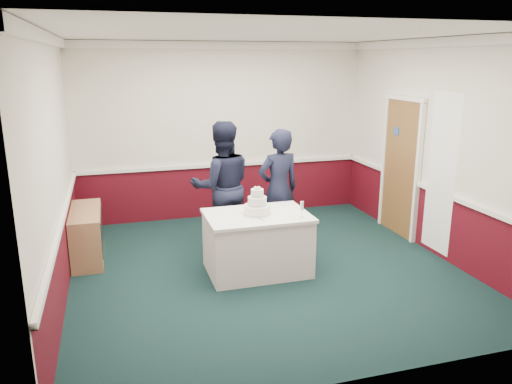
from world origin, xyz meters
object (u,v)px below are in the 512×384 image
object	(u,v)px
cake_table	(257,243)
cake_knife	(259,219)
person_man	(222,186)
person_woman	(278,190)
wedding_cake	(257,206)
sideboard	(87,234)
champagne_flute	(302,207)

from	to	relation	value
cake_table	cake_knife	world-z (taller)	cake_knife
person_man	person_woman	size ratio (longest dim) A/B	1.06
wedding_cake	person_man	distance (m)	0.98
wedding_cake	cake_knife	distance (m)	0.23
sideboard	person_man	size ratio (longest dim) A/B	0.64
person_man	person_woman	world-z (taller)	person_man
champagne_flute	person_woman	bearing A→B (deg)	87.78
wedding_cake	cake_knife	xyz separation A→B (m)	(-0.03, -0.20, -0.11)
person_man	cake_knife	bearing A→B (deg)	102.92
wedding_cake	person_woman	bearing A→B (deg)	54.07
wedding_cake	cake_knife	world-z (taller)	wedding_cake
sideboard	person_man	xyz separation A→B (m)	(1.90, -0.15, 0.59)
person_man	sideboard	bearing A→B (deg)	-2.22
cake_table	person_woman	world-z (taller)	person_woman
cake_knife	person_man	xyz separation A→B (m)	(-0.22, 1.15, 0.15)
sideboard	cake_knife	xyz separation A→B (m)	(2.12, -1.30, 0.44)
cake_table	cake_knife	bearing A→B (deg)	-98.53
cake_knife	champagne_flute	size ratio (longest dim) A/B	1.07
sideboard	person_woman	size ratio (longest dim) A/B	0.68
champagne_flute	wedding_cake	bearing A→B (deg)	150.75
cake_table	wedding_cake	world-z (taller)	wedding_cake
cake_knife	person_woman	size ratio (longest dim) A/B	0.12
sideboard	cake_knife	size ratio (longest dim) A/B	5.45
wedding_cake	person_man	size ratio (longest dim) A/B	0.19
cake_table	person_woman	size ratio (longest dim) A/B	0.74
cake_table	person_man	world-z (taller)	person_man
cake_knife	champagne_flute	bearing A→B (deg)	-26.73
person_man	cake_table	bearing A→B (deg)	106.79
cake_table	wedding_cake	xyz separation A→B (m)	(-0.00, 0.00, 0.50)
wedding_cake	champagne_flute	size ratio (longest dim) A/B	1.78
cake_table	champagne_flute	bearing A→B (deg)	-29.25
champagne_flute	person_man	distance (m)	1.44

